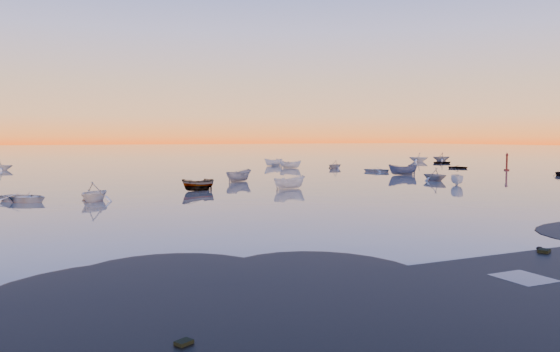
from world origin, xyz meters
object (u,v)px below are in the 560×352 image
boat_near_left (24,202)px  channel_marker (507,163)px  boat_near_right (435,181)px  boat_near_center (239,182)px

boat_near_left → channel_marker: (71.61, 14.62, 1.19)m
boat_near_right → channel_marker: (25.14, 11.76, 1.19)m
boat_near_left → boat_near_center: size_ratio=1.09×
boat_near_left → channel_marker: 73.10m
boat_near_left → boat_near_center: 26.41m
boat_near_center → channel_marker: 48.03m
boat_near_right → channel_marker: 27.78m
channel_marker → boat_near_right: bearing=-154.9°
boat_near_center → boat_near_left: bearing=88.6°
boat_near_left → channel_marker: channel_marker is taller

